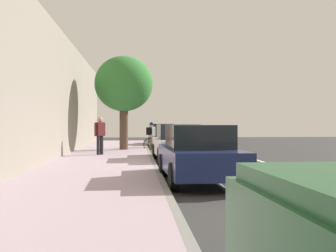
{
  "coord_description": "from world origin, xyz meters",
  "views": [
    {
      "loc": [
        2.19,
        15.61,
        1.57
      ],
      "look_at": [
        0.25,
        -9.93,
        1.39
      ],
      "focal_mm": 45.27,
      "sensor_mm": 36.0,
      "label": 1
    }
  ],
  "objects_px": {
    "cyclist_with_backpack": "(151,133)",
    "parked_sedan_dark_blue_mid": "(198,154)",
    "parked_sedan_white_second": "(177,143)",
    "street_tree_near_cyclist": "(124,84)",
    "pedestrian_on_phone": "(100,133)",
    "parked_sedan_black_nearest": "(162,135)",
    "bicycle_at_curb": "(155,144)"
  },
  "relations": [
    {
      "from": "street_tree_near_cyclist",
      "to": "pedestrian_on_phone",
      "type": "bearing_deg",
      "value": 75.89
    },
    {
      "from": "parked_sedan_white_second",
      "to": "bicycle_at_curb",
      "type": "distance_m",
      "value": 7.45
    },
    {
      "from": "parked_sedan_black_nearest",
      "to": "bicycle_at_curb",
      "type": "height_order",
      "value": "parked_sedan_black_nearest"
    },
    {
      "from": "parked_sedan_white_second",
      "to": "parked_sedan_dark_blue_mid",
      "type": "height_order",
      "value": "same"
    },
    {
      "from": "parked_sedan_dark_blue_mid",
      "to": "street_tree_near_cyclist",
      "type": "xyz_separation_m",
      "value": [
        2.31,
        -12.11,
        2.92
      ]
    },
    {
      "from": "parked_sedan_black_nearest",
      "to": "bicycle_at_curb",
      "type": "distance_m",
      "value": 4.55
    },
    {
      "from": "cyclist_with_backpack",
      "to": "parked_sedan_dark_blue_mid",
      "type": "bearing_deg",
      "value": 93.08
    },
    {
      "from": "parked_sedan_white_second",
      "to": "bicycle_at_curb",
      "type": "height_order",
      "value": "parked_sedan_white_second"
    },
    {
      "from": "parked_sedan_white_second",
      "to": "cyclist_with_backpack",
      "type": "height_order",
      "value": "cyclist_with_backpack"
    },
    {
      "from": "cyclist_with_backpack",
      "to": "pedestrian_on_phone",
      "type": "height_order",
      "value": "pedestrian_on_phone"
    },
    {
      "from": "pedestrian_on_phone",
      "to": "street_tree_near_cyclist",
      "type": "bearing_deg",
      "value": -104.11
    },
    {
      "from": "parked_sedan_dark_blue_mid",
      "to": "street_tree_near_cyclist",
      "type": "relative_size",
      "value": 0.87
    },
    {
      "from": "parked_sedan_dark_blue_mid",
      "to": "pedestrian_on_phone",
      "type": "relative_size",
      "value": 2.6
    },
    {
      "from": "street_tree_near_cyclist",
      "to": "bicycle_at_curb",
      "type": "bearing_deg",
      "value": -141.46
    },
    {
      "from": "parked_sedan_black_nearest",
      "to": "cyclist_with_backpack",
      "type": "xyz_separation_m",
      "value": [
        0.92,
        4.05,
        0.23
      ]
    },
    {
      "from": "street_tree_near_cyclist",
      "to": "parked_sedan_dark_blue_mid",
      "type": "bearing_deg",
      "value": 100.78
    },
    {
      "from": "parked_sedan_black_nearest",
      "to": "cyclist_with_backpack",
      "type": "relative_size",
      "value": 2.75
    },
    {
      "from": "parked_sedan_dark_blue_mid",
      "to": "cyclist_with_backpack",
      "type": "xyz_separation_m",
      "value": [
        0.75,
        -13.96,
        0.23
      ]
    },
    {
      "from": "parked_sedan_black_nearest",
      "to": "parked_sedan_white_second",
      "type": "xyz_separation_m",
      "value": [
        0.13,
        11.91,
        0.0
      ]
    },
    {
      "from": "parked_sedan_dark_blue_mid",
      "to": "cyclist_with_backpack",
      "type": "distance_m",
      "value": 13.98
    },
    {
      "from": "parked_sedan_white_second",
      "to": "pedestrian_on_phone",
      "type": "relative_size",
      "value": 2.59
    },
    {
      "from": "parked_sedan_black_nearest",
      "to": "bicycle_at_curb",
      "type": "bearing_deg",
      "value": 81.1
    },
    {
      "from": "parked_sedan_black_nearest",
      "to": "parked_sedan_white_second",
      "type": "height_order",
      "value": "same"
    },
    {
      "from": "parked_sedan_dark_blue_mid",
      "to": "bicycle_at_curb",
      "type": "distance_m",
      "value": 13.54
    },
    {
      "from": "parked_sedan_dark_blue_mid",
      "to": "pedestrian_on_phone",
      "type": "xyz_separation_m",
      "value": [
        3.27,
        -8.26,
        0.36
      ]
    },
    {
      "from": "parked_sedan_white_second",
      "to": "street_tree_near_cyclist",
      "type": "height_order",
      "value": "street_tree_near_cyclist"
    },
    {
      "from": "parked_sedan_white_second",
      "to": "parked_sedan_dark_blue_mid",
      "type": "distance_m",
      "value": 6.1
    },
    {
      "from": "bicycle_at_curb",
      "to": "street_tree_near_cyclist",
      "type": "xyz_separation_m",
      "value": [
        1.78,
        1.41,
        3.3
      ]
    },
    {
      "from": "parked_sedan_white_second",
      "to": "cyclist_with_backpack",
      "type": "distance_m",
      "value": 7.9
    },
    {
      "from": "cyclist_with_backpack",
      "to": "street_tree_near_cyclist",
      "type": "xyz_separation_m",
      "value": [
        1.55,
        1.85,
        2.69
      ]
    },
    {
      "from": "bicycle_at_curb",
      "to": "pedestrian_on_phone",
      "type": "distance_m",
      "value": 5.98
    },
    {
      "from": "bicycle_at_curb",
      "to": "cyclist_with_backpack",
      "type": "relative_size",
      "value": 0.87
    }
  ]
}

